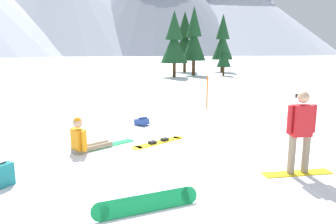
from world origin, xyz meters
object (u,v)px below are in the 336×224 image
pine_tree_broad (224,54)px  snowboarder_foreground (301,131)px  loose_snowboard_near_right (159,142)px  trail_marker_pole (207,92)px  backpack_teal (4,175)px  snowboarder_midground (85,139)px  backpack_blue (142,121)px  pine_tree_short (223,41)px  pine_tree_twin (194,38)px  pine_tree_tall (174,41)px  pine_tree_leaning (185,39)px  loose_snowboard_far_spare (147,203)px

pine_tree_broad → snowboarder_foreground: bearing=-110.0°
loose_snowboard_near_right → trail_marker_pole: 5.71m
backpack_teal → snowboarder_midground: bearing=51.0°
loose_snowboard_near_right → pine_tree_broad: (11.66, 22.53, 2.25)m
pine_tree_broad → backpack_blue: bearing=-120.2°
snowboarder_foreground → pine_tree_short: bearing=69.7°
pine_tree_twin → snowboarder_foreground: bearing=-103.4°
backpack_blue → pine_tree_tall: pine_tree_tall is taller
backpack_teal → pine_tree_leaning: 33.70m
snowboarder_foreground → snowboarder_midground: bearing=149.1°
pine_tree_tall → pine_tree_leaning: pine_tree_leaning is taller
loose_snowboard_near_right → pine_tree_twin: pine_tree_twin is taller
snowboarder_midground → backpack_blue: (1.85, 2.54, -0.18)m
trail_marker_pole → loose_snowboard_far_spare: bearing=-116.3°
snowboarder_foreground → snowboarder_midground: 5.12m
pine_tree_tall → pine_tree_twin: bearing=35.3°
pine_tree_tall → pine_tree_leaning: (3.15, 7.08, 0.46)m
loose_snowboard_near_right → backpack_blue: size_ratio=3.09×
snowboarder_midground → pine_tree_broad: 26.65m
trail_marker_pole → pine_tree_tall: bearing=80.3°
pine_tree_tall → pine_tree_short: bearing=39.0°
trail_marker_pole → pine_tree_tall: 17.58m
loose_snowboard_near_right → backpack_teal: size_ratio=3.63×
snowboarder_midground → pine_tree_broad: (13.64, 22.81, 1.96)m
snowboarder_foreground → backpack_teal: bearing=172.3°
loose_snowboard_near_right → pine_tree_broad: size_ratio=0.41×
backpack_teal → trail_marker_pole: bearing=45.7°
backpack_teal → pine_tree_leaning: pine_tree_leaning is taller
pine_tree_broad → pine_tree_short: pine_tree_short is taller
loose_snowboard_far_spare → loose_snowboard_near_right: bearing=75.4°
snowboarder_foreground → pine_tree_leaning: bearing=77.8°
pine_tree_broad → snowboarder_midground: bearing=-120.9°
backpack_teal → pine_tree_short: pine_tree_short is taller
pine_tree_twin → pine_tree_broad: bearing=-20.5°
pine_tree_leaning → pine_tree_twin: bearing=-96.1°
snowboarder_foreground → backpack_blue: 5.78m
backpack_blue → pine_tree_broad: 23.55m
snowboarder_midground → pine_tree_short: size_ratio=0.24×
backpack_blue → pine_tree_broad: bearing=59.8°
pine_tree_leaning → loose_snowboard_far_spare: bearing=-107.4°
snowboarder_midground → pine_tree_broad: bearing=59.1°
backpack_teal → pine_tree_tall: bearing=68.2°
pine_tree_broad → pine_tree_tall: pine_tree_tall is taller
backpack_teal → loose_snowboard_far_spare: bearing=-32.5°
loose_snowboard_near_right → snowboarder_midground: bearing=-171.7°
backpack_blue → backpack_teal: bearing=-127.3°
loose_snowboard_near_right → pine_tree_tall: bearing=74.3°
snowboarder_foreground → pine_tree_short: size_ratio=0.25×
backpack_teal → pine_tree_short: bearing=60.2°
pine_tree_broad → pine_tree_short: 6.08m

